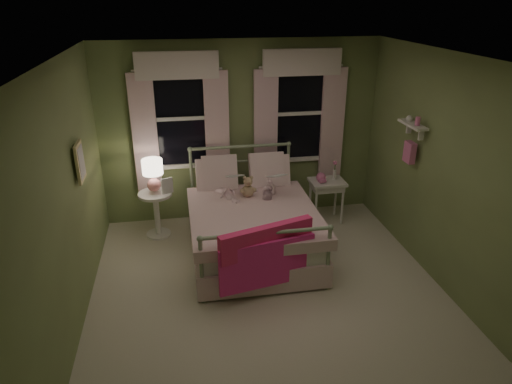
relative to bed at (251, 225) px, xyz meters
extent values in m
plane|color=beige|center=(0.04, -0.96, -0.38)|extent=(4.20, 4.20, 0.00)
plane|color=white|center=(0.04, -0.96, 2.22)|extent=(4.20, 4.20, 0.00)
plane|color=#829B5D|center=(0.04, 1.14, 0.92)|extent=(4.00, 0.00, 4.00)
plane|color=#829B5D|center=(0.04, -3.06, 0.92)|extent=(4.00, 0.00, 4.00)
plane|color=#829B5D|center=(-1.96, -0.96, 0.92)|extent=(0.00, 4.20, 4.20)
plane|color=#829B5D|center=(2.04, -0.96, 0.92)|extent=(0.00, 4.20, 4.20)
cube|color=white|center=(0.00, -0.03, 0.04)|extent=(1.44, 1.94, 0.26)
cube|color=white|center=(0.00, -0.03, -0.20)|extent=(1.54, 2.02, 0.30)
cube|color=white|center=(0.00, -0.18, 0.22)|extent=(1.58, 1.75, 0.14)
cylinder|color=#9EB793|center=(-0.69, -0.03, -0.08)|extent=(0.04, 1.90, 0.04)
cylinder|color=#9EB793|center=(0.69, -0.03, -0.08)|extent=(0.04, 1.90, 0.04)
cylinder|color=#9EB793|center=(-0.71, 0.94, 0.19)|extent=(0.04, 0.04, 1.15)
cylinder|color=#9EB793|center=(0.71, 0.94, 0.19)|extent=(0.04, 0.04, 1.15)
sphere|color=#9EB793|center=(-0.71, 0.94, 0.77)|extent=(0.07, 0.07, 0.07)
sphere|color=#9EB793|center=(0.71, 0.94, 0.77)|extent=(0.07, 0.07, 0.07)
cylinder|color=#9EB793|center=(0.00, 0.94, 0.77)|extent=(1.42, 0.04, 0.04)
cylinder|color=#9EB793|center=(0.00, 0.94, 0.55)|extent=(1.38, 0.03, 0.03)
cylinder|color=#9EB793|center=(-0.71, -1.00, 0.02)|extent=(0.04, 0.04, 0.80)
cylinder|color=#9EB793|center=(0.71, -1.00, 0.02)|extent=(0.04, 0.04, 0.80)
sphere|color=#9EB793|center=(-0.71, -1.00, 0.42)|extent=(0.07, 0.07, 0.07)
sphere|color=#9EB793|center=(0.71, -1.00, 0.42)|extent=(0.07, 0.07, 0.07)
cylinder|color=#9EB793|center=(0.00, -1.00, 0.42)|extent=(1.42, 0.04, 0.04)
cube|color=white|center=(-0.38, 0.67, 0.42)|extent=(0.55, 0.32, 0.57)
cube|color=white|center=(0.38, 0.67, 0.42)|extent=(0.55, 0.32, 0.57)
cube|color=white|center=(-0.33, 0.67, 0.50)|extent=(0.48, 0.30, 0.51)
cube|color=white|center=(0.33, 0.67, 0.50)|extent=(0.48, 0.30, 0.51)
cube|color=#F5306F|center=(0.00, -1.00, 0.34)|extent=(1.08, 0.42, 0.32)
cube|color=#FF3196|center=(0.00, -1.07, 0.07)|extent=(1.09, 0.25, 0.55)
imported|color=#F7D1DD|center=(-0.28, 0.42, 0.56)|extent=(0.31, 0.25, 0.75)
imported|color=#F7D1DD|center=(0.28, 0.42, 0.52)|extent=(0.37, 0.32, 0.67)
imported|color=beige|center=(-0.28, 0.17, 0.58)|extent=(0.21, 0.14, 0.26)
imported|color=beige|center=(0.28, 0.17, 0.54)|extent=(0.22, 0.16, 0.26)
sphere|color=tan|center=(0.00, 0.27, 0.37)|extent=(0.16, 0.16, 0.16)
sphere|color=tan|center=(0.00, 0.25, 0.51)|extent=(0.12, 0.12, 0.12)
sphere|color=tan|center=(-0.05, 0.25, 0.56)|extent=(0.05, 0.05, 0.05)
sphere|color=tan|center=(0.04, 0.25, 0.56)|extent=(0.05, 0.05, 0.05)
sphere|color=tan|center=(-0.08, 0.24, 0.39)|extent=(0.06, 0.06, 0.06)
sphere|color=tan|center=(0.08, 0.24, 0.39)|extent=(0.06, 0.06, 0.06)
sphere|color=#8C6B51|center=(0.00, 0.20, 0.50)|extent=(0.04, 0.04, 0.04)
cylinder|color=white|center=(-1.23, 0.65, 0.25)|extent=(0.46, 0.46, 0.04)
cylinder|color=white|center=(-1.23, 0.65, -0.06)|extent=(0.08, 0.08, 0.60)
cylinder|color=white|center=(-1.23, 0.65, -0.37)|extent=(0.34, 0.34, 0.03)
sphere|color=#D77F82|center=(-1.23, 0.65, 0.39)|extent=(0.18, 0.18, 0.18)
cylinder|color=pink|center=(-1.23, 0.65, 0.51)|extent=(0.03, 0.03, 0.11)
cylinder|color=#FFEAC6|center=(-1.23, 0.65, 0.65)|extent=(0.28, 0.28, 0.20)
imported|color=beige|center=(-1.13, 0.57, 0.27)|extent=(0.23, 0.27, 0.02)
cube|color=white|center=(1.23, 0.66, 0.25)|extent=(0.50, 0.40, 0.04)
cube|color=white|center=(1.23, 0.66, 0.18)|extent=(0.44, 0.34, 0.08)
cylinder|color=white|center=(1.03, 0.51, -0.07)|extent=(0.04, 0.04, 0.60)
cylinder|color=white|center=(1.43, 0.51, -0.07)|extent=(0.04, 0.04, 0.60)
cylinder|color=white|center=(1.03, 0.81, -0.07)|extent=(0.04, 0.04, 0.60)
cylinder|color=white|center=(1.43, 0.81, -0.07)|extent=(0.04, 0.04, 0.60)
sphere|color=pink|center=(1.13, 0.66, 0.33)|extent=(0.14, 0.14, 0.14)
cube|color=pink|center=(1.13, 0.57, 0.31)|extent=(0.11, 0.06, 0.04)
cylinder|color=white|center=(1.35, 0.71, 0.34)|extent=(0.05, 0.05, 0.14)
cylinder|color=#4C7F3F|center=(1.35, 0.71, 0.45)|extent=(0.01, 0.01, 0.12)
sphere|color=pink|center=(1.35, 0.71, 0.52)|extent=(0.06, 0.06, 0.06)
cube|color=black|center=(-0.81, 1.12, 1.17)|extent=(0.76, 0.02, 1.35)
cube|color=white|center=(-0.81, 1.10, 1.87)|extent=(0.84, 0.05, 0.06)
cube|color=white|center=(-0.81, 1.10, 0.47)|extent=(0.84, 0.05, 0.06)
cube|color=white|center=(-1.21, 1.10, 1.17)|extent=(0.06, 0.05, 1.40)
cube|color=white|center=(-0.41, 1.10, 1.17)|extent=(0.06, 0.05, 1.40)
cube|color=white|center=(-0.81, 1.10, 1.17)|extent=(0.76, 0.04, 0.05)
cube|color=white|center=(-1.31, 1.06, 0.97)|extent=(0.34, 0.06, 1.70)
cube|color=white|center=(-0.31, 1.06, 0.97)|extent=(0.34, 0.06, 1.70)
cube|color=white|center=(-0.81, 1.04, 1.90)|extent=(1.10, 0.08, 0.36)
cylinder|color=white|center=(-0.81, 1.08, 1.84)|extent=(1.20, 0.03, 0.03)
cube|color=black|center=(0.89, 1.12, 1.17)|extent=(0.76, 0.02, 1.35)
cube|color=white|center=(0.89, 1.10, 1.87)|extent=(0.84, 0.05, 0.06)
cube|color=white|center=(0.89, 1.10, 0.47)|extent=(0.84, 0.05, 0.06)
cube|color=white|center=(0.49, 1.10, 1.17)|extent=(0.06, 0.05, 1.40)
cube|color=white|center=(1.29, 1.10, 1.17)|extent=(0.06, 0.05, 1.40)
cube|color=white|center=(0.89, 1.10, 1.17)|extent=(0.76, 0.04, 0.05)
cube|color=silver|center=(0.39, 1.06, 0.97)|extent=(0.34, 0.06, 1.70)
cube|color=white|center=(1.39, 1.06, 0.97)|extent=(0.34, 0.06, 1.70)
cube|color=white|center=(0.89, 1.04, 1.90)|extent=(1.10, 0.08, 0.36)
cylinder|color=white|center=(0.89, 1.08, 1.84)|extent=(1.20, 0.03, 0.03)
cube|color=white|center=(1.93, -0.26, 1.32)|extent=(0.15, 0.50, 0.03)
cube|color=white|center=(1.97, -0.41, 1.24)|extent=(0.06, 0.03, 0.14)
cube|color=white|center=(1.97, -0.11, 1.24)|extent=(0.06, 0.03, 0.14)
cylinder|color=pink|center=(1.93, -0.36, 1.39)|extent=(0.06, 0.06, 0.10)
sphere|color=white|center=(1.93, -0.16, 1.37)|extent=(0.08, 0.08, 0.08)
cube|color=pink|center=(1.94, -0.26, 0.97)|extent=(0.08, 0.18, 0.26)
cube|color=beige|center=(-1.91, -0.36, 1.12)|extent=(0.03, 0.32, 0.42)
cube|color=silver|center=(-1.89, -0.36, 1.12)|extent=(0.01, 0.25, 0.34)
camera|label=1|loc=(-0.86, -5.19, 2.77)|focal=32.00mm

